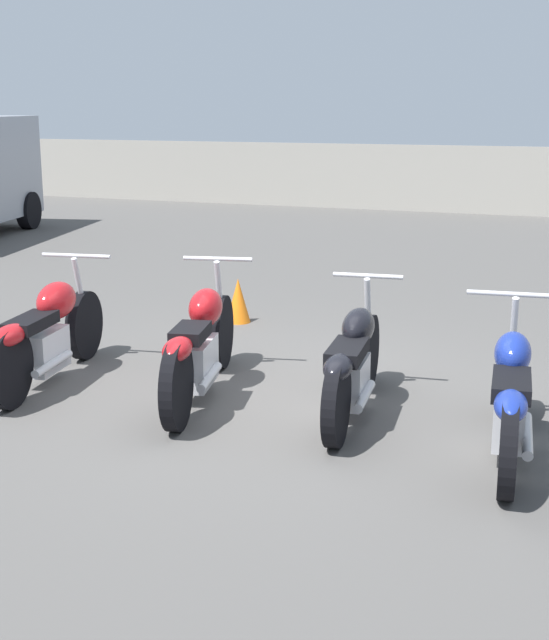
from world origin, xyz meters
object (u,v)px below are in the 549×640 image
object	(u,v)px
motorcycle_slot_3	(511,397)
traffic_cone_near	(238,300)
motorcycle_slot_0	(47,333)
motorcycle_slot_1	(200,345)
motorcycle_slot_2	(353,363)

from	to	relation	value
motorcycle_slot_3	traffic_cone_near	size ratio (longest dim) A/B	4.29
motorcycle_slot_0	motorcycle_slot_1	world-z (taller)	motorcycle_slot_1
motorcycle_slot_0	motorcycle_slot_2	xyz separation A→B (m)	(2.64, 0.11, -0.02)
motorcycle_slot_0	motorcycle_slot_3	distance (m)	3.85
motorcycle_slot_0	motorcycle_slot_1	distance (m)	1.37
motorcycle_slot_1	motorcycle_slot_0	bearing A→B (deg)	172.03
motorcycle_slot_3	motorcycle_slot_2	bearing A→B (deg)	155.52
motorcycle_slot_0	motorcycle_slot_2	world-z (taller)	motorcycle_slot_0
motorcycle_slot_2	traffic_cone_near	distance (m)	3.16
motorcycle_slot_0	motorcycle_slot_3	size ratio (longest dim) A/B	1.00
motorcycle_slot_0	motorcycle_slot_3	xyz separation A→B (m)	(3.84, -0.29, -0.02)
motorcycle_slot_0	motorcycle_slot_3	world-z (taller)	motorcycle_slot_0
traffic_cone_near	motorcycle_slot_1	bearing A→B (deg)	-73.72
motorcycle_slot_0	motorcycle_slot_2	bearing A→B (deg)	-6.51
motorcycle_slot_1	motorcycle_slot_3	xyz separation A→B (m)	(2.47, -0.40, -0.02)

